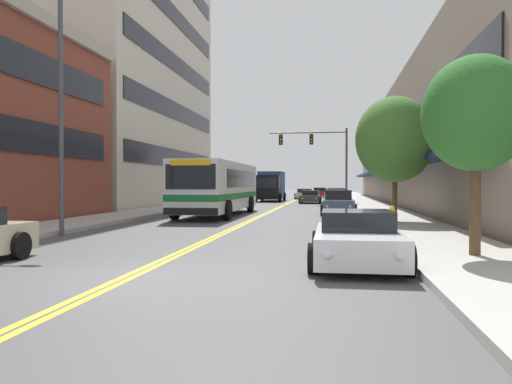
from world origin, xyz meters
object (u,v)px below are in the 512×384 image
at_px(car_silver_parked_right_end, 337,198).
at_px(car_dark_grey_moving_lead, 310,197).
at_px(street_tree_right_near, 476,114).
at_px(car_white_parked_right_foreground, 357,239).
at_px(traffic_signal_mast, 320,150).
at_px(car_slate_blue_parked_right_mid, 338,203).
at_px(car_navy_parked_right_far, 336,195).
at_px(street_lamp_left_near, 67,89).
at_px(street_tree_right_mid, 395,139).
at_px(car_beige_moving_second, 304,194).
at_px(car_red_moving_third, 320,193).
at_px(box_truck, 271,186).
at_px(car_charcoal_parked_left_mid, 231,198).
at_px(city_bus, 219,186).
at_px(fire_hydrant, 392,218).

relative_size(car_silver_parked_right_end, car_dark_grey_moving_lead, 1.13).
bearing_deg(street_tree_right_near, car_white_parked_right_foreground, -164.84).
bearing_deg(car_silver_parked_right_end, traffic_signal_mast, 109.30).
relative_size(car_slate_blue_parked_right_mid, traffic_signal_mast, 0.60).
distance_m(car_navy_parked_right_far, car_dark_grey_moving_lead, 5.85).
distance_m(car_dark_grey_moving_lead, street_lamp_left_near, 31.28).
bearing_deg(traffic_signal_mast, street_tree_right_mid, -80.43).
xyz_separation_m(car_slate_blue_parked_right_mid, car_beige_moving_second, (-3.49, 29.86, -0.09)).
bearing_deg(car_red_moving_third, car_beige_moving_second, -100.38).
relative_size(car_beige_moving_second, car_red_moving_third, 1.01).
distance_m(box_truck, street_lamp_left_near, 35.27).
distance_m(car_slate_blue_parked_right_mid, car_beige_moving_second, 30.06).
bearing_deg(car_charcoal_parked_left_mid, street_tree_right_near, -67.98).
height_order(car_navy_parked_right_far, car_red_moving_third, car_navy_parked_right_far).
distance_m(car_white_parked_right_foreground, car_red_moving_third, 56.51).
distance_m(traffic_signal_mast, street_lamp_left_near, 29.70).
height_order(car_dark_grey_moving_lead, traffic_signal_mast, traffic_signal_mast).
xyz_separation_m(city_bus, car_dark_grey_moving_lead, (4.44, 18.34, -1.12)).
bearing_deg(car_beige_moving_second, fire_hydrant, -82.82).
height_order(car_red_moving_third, street_tree_right_near, street_tree_right_near).
distance_m(car_navy_parked_right_far, fire_hydrant, 33.62).
height_order(car_charcoal_parked_left_mid, box_truck, box_truck).
distance_m(car_slate_blue_parked_right_mid, car_dark_grey_moving_lead, 17.20).
relative_size(car_slate_blue_parked_right_mid, street_tree_right_near, 0.91).
height_order(car_white_parked_right_foreground, car_red_moving_third, car_red_moving_third).
distance_m(traffic_signal_mast, street_tree_right_near, 32.85).
xyz_separation_m(car_slate_blue_parked_right_mid, car_silver_parked_right_end, (0.03, 11.45, -0.01)).
bearing_deg(city_bus, car_slate_blue_parked_right_mid, 10.82).
bearing_deg(street_lamp_left_near, car_white_parked_right_foreground, -26.07).
xyz_separation_m(car_navy_parked_right_far, street_tree_right_near, (2.71, -39.40, 2.74)).
xyz_separation_m(traffic_signal_mast, fire_hydrant, (3.08, -26.73, -4.20)).
bearing_deg(street_tree_right_near, car_charcoal_parked_left_mid, 112.02).
relative_size(car_silver_parked_right_end, street_tree_right_mid, 0.88).
relative_size(city_bus, box_truck, 1.72).
xyz_separation_m(car_white_parked_right_foreground, car_dark_grey_moving_lead, (-2.44, 34.79, -0.01)).
relative_size(car_charcoal_parked_left_mid, traffic_signal_mast, 0.69).
height_order(car_white_parked_right_foreground, traffic_signal_mast, traffic_signal_mast).
height_order(car_dark_grey_moving_lead, street_tree_right_mid, street_tree_right_mid).
relative_size(car_charcoal_parked_left_mid, car_beige_moving_second, 0.98).
xyz_separation_m(car_red_moving_third, box_truck, (-4.68, -16.84, 0.98)).
relative_size(box_truck, traffic_signal_mast, 0.96).
xyz_separation_m(street_tree_right_near, fire_hydrant, (-1.15, 5.81, -2.79)).
height_order(car_slate_blue_parked_right_mid, box_truck, box_truck).
relative_size(car_navy_parked_right_far, street_lamp_left_near, 0.52).
bearing_deg(car_beige_moving_second, car_white_parked_right_foreground, -85.62).
xyz_separation_m(car_charcoal_parked_left_mid, car_silver_parked_right_end, (8.63, 0.20, 0.07)).
height_order(car_silver_parked_right_end, street_tree_right_near, street_tree_right_near).
relative_size(car_white_parked_right_foreground, street_tree_right_near, 0.95).
bearing_deg(street_tree_right_near, box_truck, 103.55).
bearing_deg(box_truck, car_silver_parked_right_end, -57.83).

